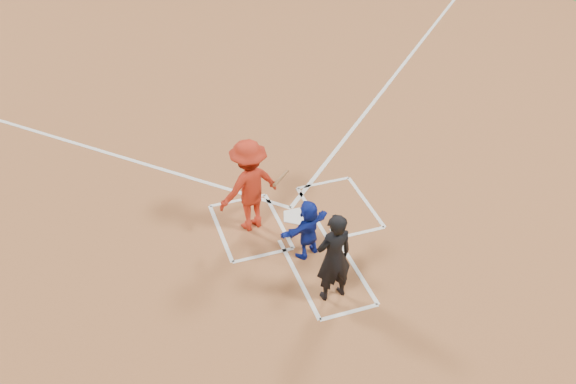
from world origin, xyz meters
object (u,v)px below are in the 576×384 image
object	(u,v)px
catcher	(308,229)
batter_at_plate	(249,186)
home_plate	(295,216)
umpire	(334,257)

from	to	relation	value
catcher	batter_at_plate	world-z (taller)	batter_at_plate
home_plate	catcher	distance (m)	1.30
catcher	umpire	size ratio (longest dim) A/B	0.68
catcher	batter_at_plate	size ratio (longest dim) A/B	0.62
catcher	home_plate	bearing A→B (deg)	-119.96
catcher	batter_at_plate	xyz separation A→B (m)	(-0.79, 1.17, 0.38)
home_plate	batter_at_plate	size ratio (longest dim) A/B	0.30
batter_at_plate	catcher	bearing A→B (deg)	-56.01
home_plate	umpire	distance (m)	2.49
home_plate	batter_at_plate	bearing A→B (deg)	-1.94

